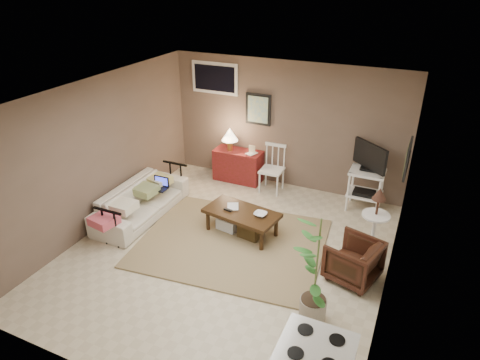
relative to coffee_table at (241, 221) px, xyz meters
The scene contains 19 objects.
floor 0.58m from the coffee_table, 87.75° to the right, with size 5.00×5.00×0.00m, color #C1B293.
art_back 2.35m from the coffee_table, 105.22° to the left, with size 0.50×0.03×0.60m, color black.
art_right 2.63m from the coffee_table, 13.04° to the left, with size 0.03×0.60×0.45m, color black.
window 2.96m from the coffee_table, 126.30° to the left, with size 0.96×0.03×0.60m, color silver.
rug 0.38m from the coffee_table, 94.23° to the right, with size 2.77×2.22×0.03m, color #957F56.
coffee_table is the anchor object (origin of this frame).
sofa 1.79m from the coffee_table, behind, with size 1.90×0.55×0.74m, color beige.
sofa_pillows 1.79m from the coffee_table, 166.75° to the right, with size 0.36×1.81×0.13m, color beige, non-canonical shape.
sofa_end_rails 1.68m from the coffee_table, behind, with size 0.51×1.90×0.64m, color black, non-canonical shape.
laptop 1.62m from the coffee_table, behind, with size 0.29×0.21×0.20m.
red_console 1.95m from the coffee_table, 116.49° to the left, with size 0.94×0.42×1.09m.
spindle_chair 1.61m from the coffee_table, 93.07° to the left, with size 0.42×0.42×0.90m.
tv_stand 2.33m from the coffee_table, 44.61° to the left, with size 0.61×0.51×1.24m.
side_table 2.05m from the coffee_table, 10.77° to the left, with size 0.40×0.40×1.07m.
armchair 1.87m from the coffee_table, 11.40° to the right, with size 0.63×0.59×0.65m, color black.
potted_plant 2.10m from the coffee_table, 40.57° to the right, with size 0.36×0.36×1.44m.
bowl 0.42m from the coffee_table, ahead, with size 0.20×0.05×0.20m, color #31200D.
book_table 0.39m from the coffee_table, behind, with size 0.18×0.02×0.24m, color #31200D.
book_console 1.91m from the coffee_table, 109.87° to the left, with size 0.16×0.02×0.22m, color #31200D.
Camera 1 is at (2.34, -4.72, 3.86)m, focal length 32.00 mm.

